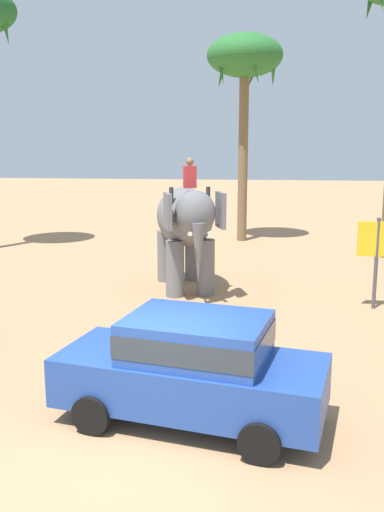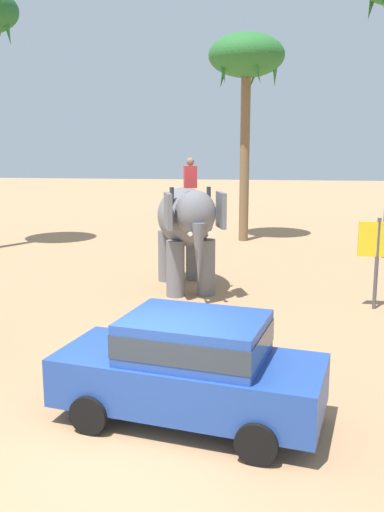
% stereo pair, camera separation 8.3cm
% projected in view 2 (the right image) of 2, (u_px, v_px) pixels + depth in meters
% --- Properties ---
extents(ground_plane, '(120.00, 120.00, 0.00)m').
position_uv_depth(ground_plane, '(138.00, 449.00, 8.08)').
color(ground_plane, tan).
extents(car_sedan_foreground, '(4.36, 2.49, 1.70)m').
position_uv_depth(car_sedan_foreground, '(191.00, 365.00, 8.71)').
color(car_sedan_foreground, '#23479E').
rests_on(car_sedan_foreground, ground).
extents(elephant_with_mahout, '(2.56, 4.02, 3.88)m').
position_uv_depth(elephant_with_mahout, '(187.00, 223.00, 16.48)').
color(elephant_with_mahout, slate).
rests_on(elephant_with_mahout, ground).
extents(palm_tree_near_hut, '(3.20, 3.20, 8.77)m').
position_uv_depth(palm_tree_near_hut, '(246.00, 62.00, 23.81)').
color(palm_tree_near_hut, brown).
rests_on(palm_tree_near_hut, ground).
extents(signboard_yellow, '(1.00, 0.10, 2.40)m').
position_uv_depth(signboard_yellow, '(378.00, 245.00, 14.58)').
color(signboard_yellow, '#4C4C51').
rests_on(signboard_yellow, ground).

